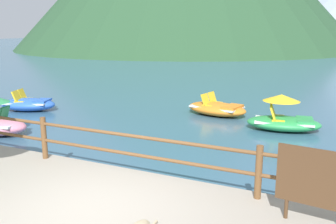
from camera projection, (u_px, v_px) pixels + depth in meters
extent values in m
plane|color=#38607A|center=(307.00, 58.00, 41.40)|extent=(200.00, 200.00, 0.00)
cylinder|color=brown|center=(44.00, 138.00, 8.21)|extent=(0.12, 0.12, 0.95)
cylinder|color=brown|center=(259.00, 172.00, 6.25)|extent=(0.12, 0.12, 0.95)
cylinder|color=brown|center=(136.00, 137.00, 7.16)|extent=(23.80, 0.07, 0.07)
cylinder|color=brown|center=(137.00, 155.00, 7.24)|extent=(23.80, 0.07, 0.07)
cube|color=beige|center=(318.00, 178.00, 5.31)|extent=(1.10, 0.17, 0.80)
cube|color=#4C331E|center=(318.00, 178.00, 5.30)|extent=(1.18, 0.17, 0.88)
cylinder|color=#4C331E|center=(286.00, 207.00, 5.65)|extent=(0.06, 0.06, 0.35)
cylinder|color=tan|center=(153.00, 224.00, 5.42)|extent=(0.04, 0.22, 0.04)
ellipsoid|color=blue|center=(28.00, 104.00, 14.95)|extent=(2.50, 1.82, 0.51)
cube|color=silver|center=(28.00, 102.00, 14.93)|extent=(1.96, 1.47, 0.06)
cube|color=yellow|center=(21.00, 102.00, 14.71)|extent=(0.51, 0.51, 0.08)
cube|color=yellow|center=(16.00, 96.00, 14.68)|extent=(0.33, 0.45, 0.43)
cube|color=yellow|center=(27.00, 99.00, 15.16)|extent=(0.51, 0.51, 0.08)
cube|color=yellow|center=(22.00, 94.00, 15.13)|extent=(0.33, 0.45, 0.43)
cube|color=blue|center=(42.00, 101.00, 14.85)|extent=(0.73, 0.93, 0.12)
ellipsoid|color=green|center=(283.00, 123.00, 12.05)|extent=(2.52, 1.60, 0.45)
cube|color=silver|center=(284.00, 121.00, 12.03)|extent=(1.97, 1.30, 0.06)
cube|color=yellow|center=(278.00, 120.00, 11.83)|extent=(0.46, 0.46, 0.08)
cube|color=yellow|center=(273.00, 113.00, 11.83)|extent=(0.27, 0.43, 0.43)
cube|color=yellow|center=(278.00, 117.00, 12.30)|extent=(0.46, 0.46, 0.08)
cube|color=yellow|center=(273.00, 110.00, 12.30)|extent=(0.27, 0.43, 0.43)
cube|color=green|center=(305.00, 121.00, 11.85)|extent=(0.65, 0.94, 0.12)
cone|color=yellow|center=(281.00, 98.00, 11.89)|extent=(1.36, 1.36, 0.22)
ellipsoid|color=orange|center=(217.00, 109.00, 14.19)|extent=(2.60, 1.76, 0.48)
cube|color=silver|center=(217.00, 107.00, 14.17)|extent=(2.04, 1.43, 0.06)
cube|color=yellow|center=(209.00, 105.00, 14.05)|extent=(0.47, 0.47, 0.08)
cube|color=yellow|center=(205.00, 99.00, 14.10)|extent=(0.28, 0.43, 0.43)
cube|color=yellow|center=(216.00, 103.00, 14.47)|extent=(0.47, 0.47, 0.08)
cube|color=yellow|center=(212.00, 97.00, 14.52)|extent=(0.28, 0.43, 0.43)
cube|color=orange|center=(232.00, 107.00, 13.78)|extent=(0.70, 1.01, 0.12)
cube|color=#339956|center=(0.00, 119.00, 11.67)|extent=(0.49, 0.49, 0.08)
cube|color=#339956|center=(4.00, 113.00, 11.59)|extent=(0.30, 0.44, 0.43)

